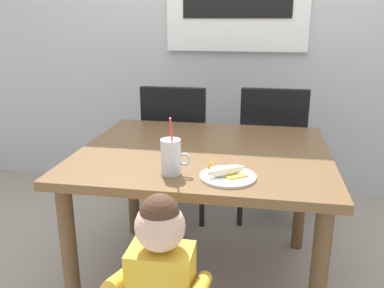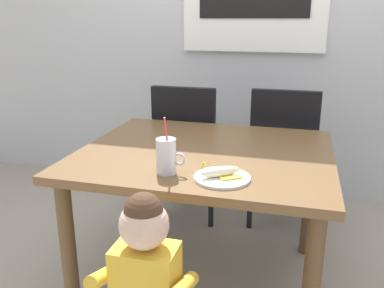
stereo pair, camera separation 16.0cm
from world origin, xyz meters
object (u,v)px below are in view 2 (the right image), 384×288
(dining_chair_right, at_px, (283,150))
(toddler_standing, at_px, (146,276))
(dining_table, at_px, (205,169))
(milk_cup, at_px, (167,158))
(dining_chair_left, at_px, (188,145))
(snack_plate, at_px, (222,178))
(peeled_banana, at_px, (221,172))

(dining_chair_right, xyz_separation_m, toddler_standing, (-0.38, -1.50, -0.02))
(dining_table, xyz_separation_m, milk_cup, (-0.09, -0.34, 0.17))
(dining_chair_right, distance_m, toddler_standing, 1.55)
(dining_chair_right, bearing_deg, toddler_standing, 75.68)
(toddler_standing, distance_m, milk_cup, 0.49)
(dining_chair_left, bearing_deg, snack_plate, 112.53)
(toddler_standing, bearing_deg, dining_table, 87.11)
(dining_chair_right, relative_size, milk_cup, 3.84)
(snack_plate, bearing_deg, peeled_banana, -166.82)
(dining_table, distance_m, milk_cup, 0.39)
(dining_table, xyz_separation_m, snack_plate, (0.15, -0.35, 0.11))
(dining_table, relative_size, milk_cup, 4.88)
(toddler_standing, bearing_deg, dining_chair_right, 75.68)
(dining_table, xyz_separation_m, dining_chair_left, (-0.29, 0.72, -0.11))
(dining_chair_right, relative_size, toddler_standing, 1.15)
(dining_chair_right, bearing_deg, dining_table, 65.81)
(toddler_standing, height_order, snack_plate, toddler_standing)
(peeled_banana, bearing_deg, milk_cup, 178.55)
(toddler_standing, xyz_separation_m, milk_cup, (-0.05, 0.39, 0.30))
(dining_chair_right, height_order, peeled_banana, dining_chair_right)
(dining_chair_left, distance_m, milk_cup, 1.11)
(dining_chair_left, bearing_deg, toddler_standing, 99.94)
(dining_table, distance_m, toddler_standing, 0.74)
(dining_chair_left, xyz_separation_m, milk_cup, (0.20, -1.06, 0.28))
(dining_chair_left, relative_size, peeled_banana, 5.54)
(toddler_standing, height_order, milk_cup, milk_cup)
(dining_chair_left, xyz_separation_m, toddler_standing, (0.25, -1.45, -0.02))
(toddler_standing, relative_size, peeled_banana, 4.84)
(toddler_standing, bearing_deg, peeled_banana, 64.39)
(toddler_standing, xyz_separation_m, snack_plate, (0.19, 0.38, 0.24))
(snack_plate, bearing_deg, milk_cup, 178.87)
(toddler_standing, height_order, peeled_banana, peeled_banana)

